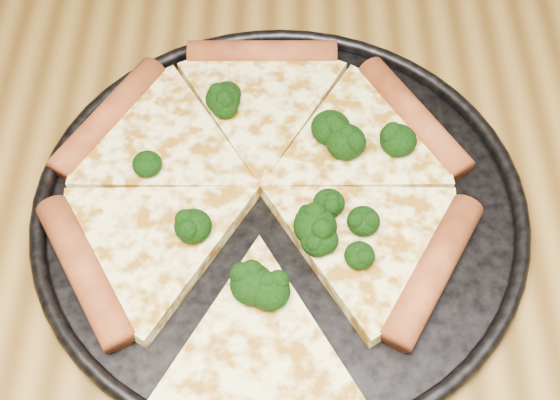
{
  "coord_description": "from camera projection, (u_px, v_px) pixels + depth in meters",
  "views": [
    {
      "loc": [
        -0.0,
        -0.28,
        1.29
      ],
      "look_at": [
        -0.0,
        0.08,
        0.77
      ],
      "focal_mm": 50.16,
      "sensor_mm": 36.0,
      "label": 1
    }
  ],
  "objects": [
    {
      "name": "pizza",
      "position": [
        260.0,
        196.0,
        0.64
      ],
      "size": [
        0.36,
        0.38,
        0.03
      ],
      "rotation": [
        0.0,
        0.0,
        0.01
      ],
      "color": "#FFF89C",
      "rests_on": "pizza_pan"
    },
    {
      "name": "dining_table",
      "position": [
        284.0,
        345.0,
        0.68
      ],
      "size": [
        1.2,
        0.9,
        0.75
      ],
      "color": "brown",
      "rests_on": "ground"
    },
    {
      "name": "broccoli_florets",
      "position": [
        295.0,
        190.0,
        0.63
      ],
      "size": [
        0.24,
        0.22,
        0.03
      ],
      "color": "black",
      "rests_on": "pizza"
    },
    {
      "name": "pizza_pan",
      "position": [
        280.0,
        206.0,
        0.64
      ],
      "size": [
        0.41,
        0.41,
        0.02
      ],
      "color": "black",
      "rests_on": "dining_table"
    }
  ]
}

